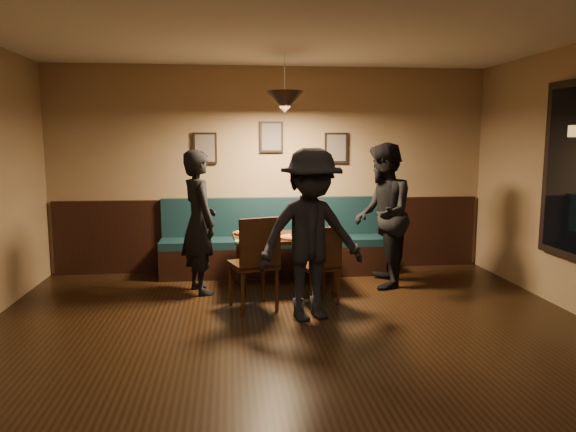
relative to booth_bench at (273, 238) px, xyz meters
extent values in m
plane|color=black|center=(0.00, -3.20, -0.50)|extent=(7.00, 7.00, 0.00)
plane|color=#8C704F|center=(0.00, 0.30, 0.90)|extent=(6.00, 0.00, 6.00)
cube|color=black|center=(0.00, 0.27, 0.00)|extent=(5.88, 0.06, 1.00)
cube|color=black|center=(-0.90, 0.27, 1.20)|extent=(0.32, 0.04, 0.42)
cube|color=black|center=(0.00, 0.27, 1.35)|extent=(0.32, 0.04, 0.42)
cube|color=black|center=(0.90, 0.27, 1.20)|extent=(0.32, 0.04, 0.42)
cone|color=black|center=(0.08, -0.74, 1.75)|extent=(0.44, 0.44, 0.25)
cube|color=black|center=(0.08, -0.74, -0.17)|extent=(1.28, 0.87, 0.66)
imported|color=black|center=(-0.94, -0.78, 0.35)|extent=(0.61, 0.73, 1.70)
imported|color=black|center=(1.29, -0.74, 0.39)|extent=(0.85, 0.99, 1.78)
imported|color=black|center=(0.23, -1.88, 0.37)|extent=(1.26, 0.93, 1.74)
cylinder|color=orange|center=(-0.37, -0.58, 0.18)|extent=(0.39, 0.39, 0.04)
cylinder|color=#C87625|center=(0.16, -0.96, 0.18)|extent=(0.41, 0.41, 0.04)
cylinder|color=#BF5F23|center=(0.52, -0.57, 0.18)|extent=(0.33, 0.33, 0.04)
cylinder|color=black|center=(0.63, -1.02, 0.23)|extent=(0.09, 0.09, 0.14)
cylinder|color=#9A0512|center=(0.62, -0.80, 0.22)|extent=(0.04, 0.04, 0.12)
cube|color=#207B38|center=(-0.46, -0.53, 0.17)|extent=(0.17, 0.17, 0.01)
cube|color=#217D3E|center=(-0.45, -1.05, 0.16)|extent=(0.16, 0.16, 0.01)
cube|color=silver|center=(0.09, -1.07, 0.16)|extent=(0.20, 0.09, 0.00)
camera|label=1|loc=(-0.57, -7.13, 1.31)|focal=33.58mm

